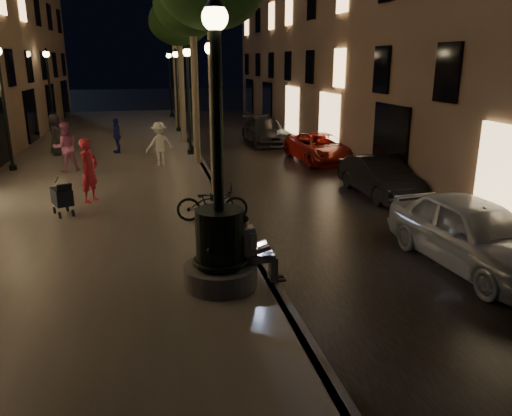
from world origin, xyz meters
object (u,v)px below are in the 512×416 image
object	(u,v)px
lamp_curb_b	(188,86)
pedestrian_white	(159,144)
tree_third	(179,22)
lamp_left_b	(2,91)
stroller	(62,197)
seated_man_laptop	(252,247)
tree_far	(173,24)
car_second	(380,177)
car_front	(473,233)
lamp_left_c	(49,80)
fountain_lamppost	(220,235)
pedestrian_blue	(117,135)
bicycle	(212,202)
lamp_curb_a	(212,99)
car_rear	(265,131)
tree_second	(192,6)
lamp_curb_d	(170,75)
pedestrian_pink	(65,147)
pedestrian_dark	(56,135)
lamp_curb_c	(177,79)
pedestrian_red	(89,170)
car_third	(321,148)

from	to	relation	value
lamp_curb_b	pedestrian_white	bearing A→B (deg)	-121.89
tree_third	lamp_left_b	xyz separation A→B (m)	(-7.10, -6.00, -2.90)
stroller	seated_man_laptop	bearing A→B (deg)	-74.32
tree_far	car_second	bearing A→B (deg)	-73.17
tree_far	car_front	xyz separation A→B (m)	(4.73, -23.82, -5.66)
lamp_left_c	fountain_lamppost	bearing A→B (deg)	-73.78
lamp_left_b	pedestrian_blue	xyz separation A→B (m)	(3.82, 3.10, -2.24)
seated_man_laptop	car_second	bearing A→B (deg)	47.44
tree_third	lamp_left_b	bearing A→B (deg)	-139.80
lamp_curb_b	pedestrian_blue	distance (m)	4.12
lamp_curb_b	lamp_left_c	bearing A→B (deg)	131.59
lamp_left_c	bicycle	xyz separation A→B (m)	(6.78, -17.99, -2.54)
lamp_curb_a	car_rear	xyz separation A→B (m)	(4.30, 11.37, -2.56)
tree_second	pedestrian_blue	distance (m)	7.04
fountain_lamppost	lamp_curb_d	size ratio (longest dim) A/B	1.08
car_rear	pedestrian_blue	xyz separation A→B (m)	(-7.58, -2.27, 0.32)
pedestrian_pink	pedestrian_white	distance (m)	3.57
stroller	car_front	size ratio (longest dim) A/B	0.23
lamp_curb_d	pedestrian_dark	size ratio (longest dim) A/B	2.63
fountain_lamppost	car_rear	size ratio (longest dim) A/B	1.12
pedestrian_blue	bicycle	bearing A→B (deg)	1.56
car_second	bicycle	world-z (taller)	car_second
car_front	lamp_curb_c	bearing A→B (deg)	98.27
lamp_curb_b	pedestrian_red	xyz separation A→B (m)	(-3.67, -7.34, -2.07)
lamp_curb_d	stroller	xyz separation A→B (m)	(-4.29, -24.66, -2.51)
seated_man_laptop	pedestrian_pink	world-z (taller)	pedestrian_pink
stroller	pedestrian_blue	distance (m)	9.81
car_third	lamp_left_b	bearing A→B (deg)	175.93
tree_second	stroller	bearing A→B (deg)	-123.41
tree_far	car_third	xyz separation A→B (m)	(5.42, -12.10, -5.81)
tree_third	pedestrian_blue	world-z (taller)	tree_third
lamp_left_b	car_rear	bearing A→B (deg)	25.24
seated_man_laptop	pedestrian_dark	distance (m)	16.22
fountain_lamppost	lamp_curb_a	size ratio (longest dim) A/B	1.08
seated_man_laptop	pedestrian_dark	world-z (taller)	pedestrian_dark
lamp_left_c	pedestrian_red	size ratio (longest dim) A/B	2.50
lamp_curb_c	lamp_curb_d	xyz separation A→B (m)	(0.00, 8.00, 0.00)
lamp_curb_a	car_third	distance (m)	8.48
lamp_curb_a	pedestrian_red	xyz separation A→B (m)	(-3.67, 0.66, -2.07)
fountain_lamppost	car_second	world-z (taller)	fountain_lamppost
fountain_lamppost	tree_third	distance (m)	18.68
pedestrian_pink	car_second	bearing A→B (deg)	133.59
lamp_left_c	pedestrian_dark	size ratio (longest dim) A/B	2.63
pedestrian_pink	car_rear	bearing A→B (deg)	-166.79
pedestrian_white	lamp_left_b	bearing A→B (deg)	-20.48
lamp_curb_c	pedestrian_white	xyz separation A→B (m)	(-1.44, -10.32, -2.15)
lamp_curb_d	car_front	xyz separation A→B (m)	(4.81, -29.82, -2.47)
pedestrian_white	tree_far	bearing A→B (deg)	-114.32
seated_man_laptop	tree_second	size ratio (longest dim) A/B	0.19
lamp_curb_a	lamp_curb_b	bearing A→B (deg)	90.00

